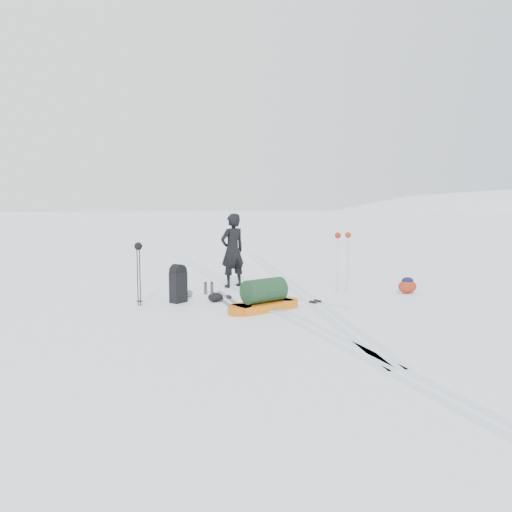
% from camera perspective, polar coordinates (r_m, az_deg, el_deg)
% --- Properties ---
extents(ground, '(200.00, 200.00, 0.00)m').
position_cam_1_polar(ground, '(10.90, 0.25, -4.97)').
color(ground, white).
rests_on(ground, ground).
extents(snow_hill_backdrop, '(359.50, 192.00, 162.45)m').
position_cam_1_polar(snow_hill_backdrop, '(135.16, 17.53, -25.80)').
color(snow_hill_backdrop, silver).
rests_on(snow_hill_backdrop, ground).
extents(ski_tracks, '(3.38, 17.97, 0.01)m').
position_cam_1_polar(ski_tracks, '(11.90, 1.88, -4.00)').
color(ski_tracks, silver).
rests_on(ski_tracks, ground).
extents(skier, '(0.78, 0.65, 1.83)m').
position_cam_1_polar(skier, '(12.33, -2.70, 0.64)').
color(skier, black).
rests_on(skier, ground).
extents(pulk_sled, '(1.69, 1.03, 0.63)m').
position_cam_1_polar(pulk_sled, '(9.79, 0.92, -4.83)').
color(pulk_sled, orange).
rests_on(pulk_sled, ground).
extents(expedition_rucksack, '(0.60, 0.88, 0.82)m').
position_cam_1_polar(expedition_rucksack, '(10.69, -8.77, -3.21)').
color(expedition_rucksack, black).
rests_on(expedition_rucksack, ground).
extents(ski_poles_black, '(0.16, 0.16, 1.30)m').
position_cam_1_polar(ski_poles_black, '(10.35, -13.29, 0.23)').
color(ski_poles_black, black).
rests_on(ski_poles_black, ground).
extents(ski_poles_silver, '(0.44, 0.22, 1.41)m').
position_cam_1_polar(ski_poles_silver, '(11.82, 9.90, 1.59)').
color(ski_poles_silver, silver).
rests_on(ski_poles_silver, ground).
extents(touring_skis_grey, '(0.34, 1.90, 0.07)m').
position_cam_1_polar(touring_skis_grey, '(10.95, -3.58, -4.85)').
color(touring_skis_grey, gray).
rests_on(touring_skis_grey, ground).
extents(touring_skis_white, '(1.00, 1.51, 0.06)m').
position_cam_1_polar(touring_skis_white, '(10.56, 6.79, -5.31)').
color(touring_skis_white, silver).
rests_on(touring_skis_white, ground).
extents(rope_coil, '(0.54, 0.54, 0.05)m').
position_cam_1_polar(rope_coil, '(9.81, 1.64, -6.08)').
color(rope_coil, '#5DB5E3').
rests_on(rope_coil, ground).
extents(small_daypack, '(0.46, 0.36, 0.38)m').
position_cam_1_polar(small_daypack, '(12.09, 16.91, -3.24)').
color(small_daypack, maroon).
rests_on(small_daypack, ground).
extents(thermos_pair, '(0.26, 0.21, 0.29)m').
position_cam_1_polar(thermos_pair, '(11.57, -5.44, -3.66)').
color(thermos_pair, '#505157').
rests_on(thermos_pair, ground).
extents(stuff_sack, '(0.39, 0.35, 0.20)m').
position_cam_1_polar(stuff_sack, '(10.64, -4.66, -4.71)').
color(stuff_sack, black).
rests_on(stuff_sack, ground).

